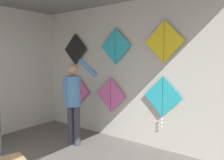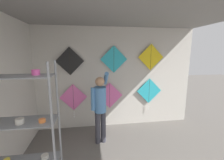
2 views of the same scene
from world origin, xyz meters
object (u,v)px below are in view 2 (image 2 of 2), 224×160
at_px(kite_2, 149,92).
at_px(kite_4, 114,59).
at_px(kite_1, 110,96).
at_px(kite_5, 151,57).
at_px(kite_0, 73,98).
at_px(shopkeeper, 100,104).
at_px(kite_3, 70,61).
at_px(shelf_rack, 21,125).

height_order(kite_2, kite_4, kite_4).
relative_size(kite_1, kite_2, 0.78).
distance_m(kite_4, kite_5, 1.05).
distance_m(kite_0, kite_1, 1.00).
xyz_separation_m(kite_4, kite_5, (1.05, 0.00, 0.05)).
relative_size(shopkeeper, kite_3, 2.29).
height_order(shopkeeper, kite_0, shopkeeper).
bearing_deg(kite_5, shopkeeper, -153.05).
bearing_deg(kite_2, kite_3, 179.98).
distance_m(shopkeeper, kite_0, 1.02).
bearing_deg(kite_0, kite_3, 179.26).
distance_m(kite_0, kite_5, 2.44).
height_order(shelf_rack, kite_5, kite_5).
height_order(kite_1, kite_2, kite_2).
distance_m(kite_2, kite_5, 1.01).
xyz_separation_m(kite_0, kite_4, (1.12, 0.00, 1.05)).
height_order(kite_2, kite_5, kite_5).
height_order(kite_4, kite_5, kite_5).
relative_size(kite_0, kite_1, 1.28).
bearing_deg(shelf_rack, kite_5, 37.90).
relative_size(kite_0, kite_5, 1.28).
distance_m(kite_2, kite_3, 2.40).
xyz_separation_m(kite_0, kite_1, (1.00, 0.00, 0.04)).
height_order(shelf_rack, shopkeeper, shelf_rack).
bearing_deg(kite_3, kite_0, -0.74).
xyz_separation_m(kite_2, kite_3, (-2.21, 0.00, 0.91)).
relative_size(kite_1, kite_5, 1.00).
xyz_separation_m(shopkeeper, kite_1, (0.32, 0.76, -0.03)).
bearing_deg(kite_4, kite_2, -0.03).
relative_size(shopkeeper, kite_4, 2.29).
height_order(shopkeeper, kite_5, kite_5).
distance_m(shelf_rack, kite_3, 2.21).
bearing_deg(shopkeeper, kite_3, 119.02).
bearing_deg(shelf_rack, kite_3, 78.62).
bearing_deg(kite_0, kite_4, 0.03).
height_order(shelf_rack, kite_4, kite_4).
bearing_deg(kite_3, kite_5, 0.00).
bearing_deg(kite_1, kite_4, 0.00).
xyz_separation_m(shopkeeper, kite_2, (1.49, 0.76, 0.03)).
bearing_deg(kite_4, shelf_rack, -127.62).
bearing_deg(kite_3, shopkeeper, -46.19).
height_order(kite_0, kite_2, kite_2).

